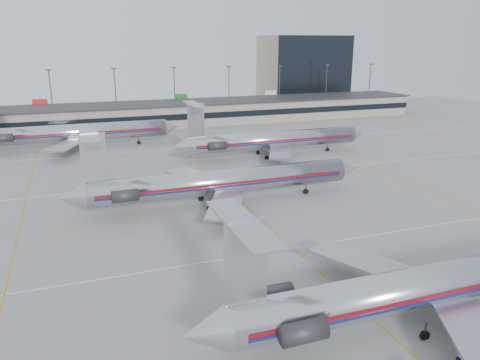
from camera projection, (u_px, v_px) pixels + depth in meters
name	position (u px, v px, depth m)	size (l,w,h in m)	color
ground	(340.00, 290.00, 44.53)	(260.00, 260.00, 0.00)	gray
apron_markings	(293.00, 248.00, 53.54)	(160.00, 0.15, 0.02)	silver
terminal	(155.00, 114.00, 131.88)	(162.00, 17.00, 6.25)	gray
light_mast_row	(146.00, 90.00, 142.98)	(163.60, 0.40, 15.28)	#38383D
distant_building	(303.00, 70.00, 176.70)	(30.00, 20.00, 25.00)	tan
jet_foreground	(428.00, 285.00, 38.84)	(43.38, 25.54, 11.35)	#B7B7BC
jet_second_row	(218.00, 182.00, 67.15)	(44.67, 26.30, 11.69)	#B7B7BC
jet_third_row	(271.00, 140.00, 95.86)	(42.85, 26.36, 11.72)	#B7B7BC
jet_back_row	(72.00, 133.00, 102.31)	(45.77, 28.15, 12.51)	#B7B7BC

